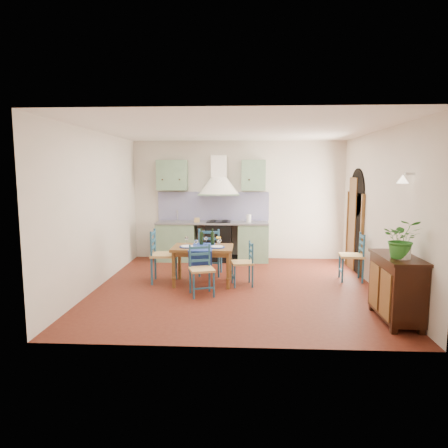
% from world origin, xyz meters
% --- Properties ---
extents(floor, '(5.00, 5.00, 0.00)m').
position_xyz_m(floor, '(0.00, 0.00, 0.00)').
color(floor, '#49180F').
rests_on(floor, ground).
extents(back_wall, '(5.00, 0.96, 2.80)m').
position_xyz_m(back_wall, '(-0.47, 2.29, 1.05)').
color(back_wall, beige).
rests_on(back_wall, ground).
extents(right_wall, '(0.26, 5.00, 2.80)m').
position_xyz_m(right_wall, '(2.50, 0.28, 1.34)').
color(right_wall, beige).
rests_on(right_wall, ground).
extents(left_wall, '(0.04, 5.00, 2.80)m').
position_xyz_m(left_wall, '(-2.50, 0.00, 1.40)').
color(left_wall, beige).
rests_on(left_wall, ground).
extents(ceiling, '(5.00, 5.00, 0.01)m').
position_xyz_m(ceiling, '(0.00, 0.00, 2.80)').
color(ceiling, white).
rests_on(ceiling, back_wall).
extents(dining_table, '(1.12, 0.84, 1.02)m').
position_xyz_m(dining_table, '(-0.62, 0.19, 0.63)').
color(dining_table, brown).
rests_on(dining_table, ground).
extents(chair_near, '(0.50, 0.50, 0.85)m').
position_xyz_m(chair_near, '(-0.57, -0.47, 0.44)').
color(chair_near, navy).
rests_on(chair_near, ground).
extents(chair_far, '(0.48, 0.48, 0.97)m').
position_xyz_m(chair_far, '(-0.54, 0.84, 0.50)').
color(chair_far, navy).
rests_on(chair_far, ground).
extents(chair_left, '(0.49, 0.49, 1.00)m').
position_xyz_m(chair_left, '(-1.40, 0.27, 0.52)').
color(chair_left, navy).
rests_on(chair_left, ground).
extents(chair_right, '(0.43, 0.43, 0.81)m').
position_xyz_m(chair_right, '(0.14, 0.14, 0.42)').
color(chair_right, navy).
rests_on(chair_right, ground).
extents(chair_spare, '(0.46, 0.46, 0.92)m').
position_xyz_m(chair_spare, '(2.23, 0.58, 0.48)').
color(chair_spare, navy).
rests_on(chair_spare, ground).
extents(sideboard, '(0.50, 1.05, 0.94)m').
position_xyz_m(sideboard, '(2.26, -1.54, 0.51)').
color(sideboard, black).
rests_on(sideboard, ground).
extents(potted_plant, '(0.57, 0.52, 0.53)m').
position_xyz_m(potted_plant, '(2.24, -1.70, 1.20)').
color(potted_plant, '#296F24').
rests_on(potted_plant, sideboard).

